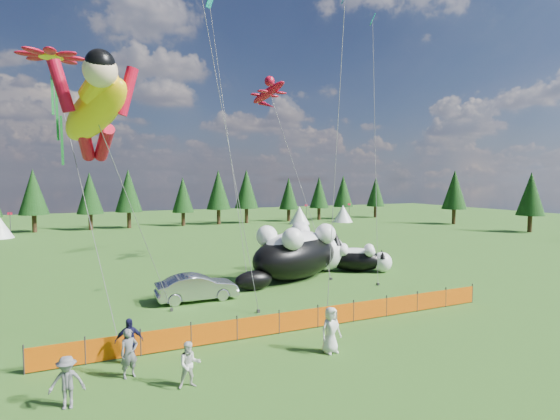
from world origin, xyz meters
The scene contains 18 objects.
ground centered at (0.00, 0.00, 0.00)m, with size 160.00×160.00×0.00m, color #143409.
safety_fence centered at (0.00, -3.00, 0.50)m, with size 22.06×0.06×1.10m.
tree_line centered at (0.00, 45.00, 4.00)m, with size 90.00×4.00×8.00m, color black, non-canonical shape.
festival_tents centered at (11.00, 40.00, 1.40)m, with size 50.00×3.20×2.80m, color white, non-canonical shape.
cat_large centered at (5.04, 6.74, 1.82)m, with size 10.01×6.67×3.83m.
cat_small centered at (10.06, 6.76, 0.97)m, with size 5.03×3.98×2.04m.
car centered at (-3.06, 3.93, 0.76)m, with size 1.62×4.64×1.53m, color #B7B7BC.
spectator_a centered at (-7.59, -4.76, 0.87)m, with size 0.63×0.41×1.73m, color slate.
spectator_b centered at (-5.83, -6.39, 0.78)m, with size 0.76×0.45×1.57m, color silver.
spectator_c centered at (-7.48, -3.60, 0.88)m, with size 1.03×0.53×1.76m, color #151438.
spectator_d centered at (-9.53, -6.18, 0.81)m, with size 1.05×0.54×1.62m, color slate.
spectator_e centered at (0.00, -5.82, 0.93)m, with size 0.91×0.59×1.86m, color silver.
superhero_kite centered at (-8.34, -0.55, 9.83)m, with size 6.86×6.67×12.64m.
gecko_kite centered at (5.69, 13.92, 14.29)m, with size 4.55×11.89×16.68m.
flower_kite centered at (-10.10, 3.72, 12.77)m, with size 4.21×7.80×14.32m.
diamond_kite_b centered at (13.08, 9.51, 19.25)m, with size 5.02×7.93×21.74m.
diamond_kite_c centered at (4.27, 0.07, 15.96)m, with size 3.17×3.65×17.77m.
diamond_kite_d centered at (0.18, 11.62, 18.65)m, with size 0.91×7.55×21.27m.
Camera 1 is at (-8.96, -20.55, 6.96)m, focal length 28.00 mm.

